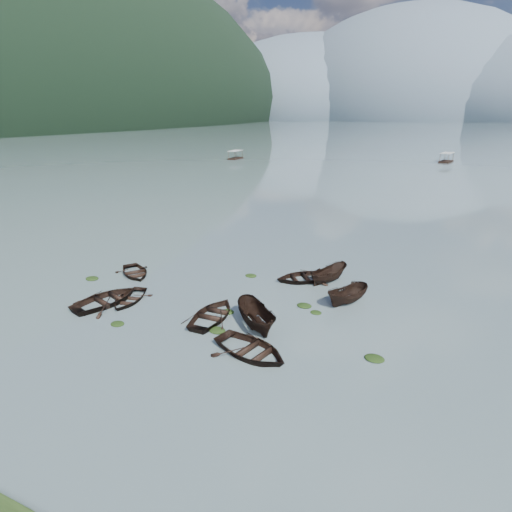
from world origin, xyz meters
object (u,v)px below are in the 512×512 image
at_px(rowboat_0, 129,301).
at_px(pontoon_centre, 446,162).
at_px(rowboat_3, 213,318).
at_px(pontoon_left, 236,159).

relative_size(rowboat_0, pontoon_centre, 0.59).
distance_m(rowboat_0, pontoon_centre, 110.66).
bearing_deg(rowboat_3, pontoon_left, -65.19).
relative_size(rowboat_0, pontoon_left, 0.62).
xyz_separation_m(rowboat_3, pontoon_centre, (15.05, 108.14, 0.00)).
xyz_separation_m(pontoon_left, pontoon_centre, (59.31, 17.01, 0.00)).
distance_m(rowboat_0, rowboat_3, 7.18).
xyz_separation_m(rowboat_0, pontoon_centre, (22.22, 108.41, 0.00)).
relative_size(rowboat_3, pontoon_left, 0.75).
bearing_deg(pontoon_centre, rowboat_3, -85.01).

